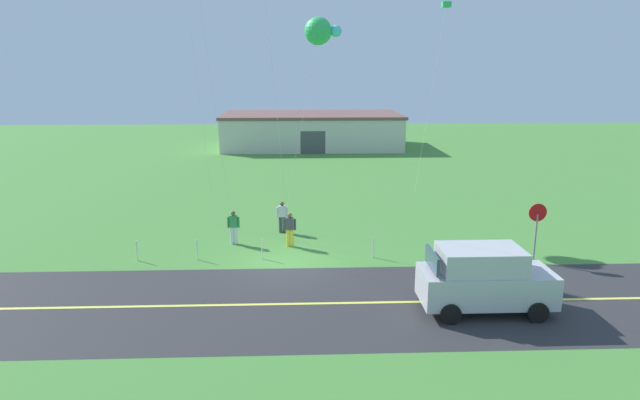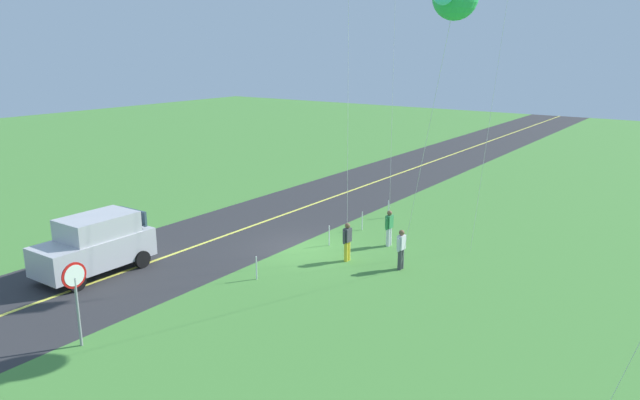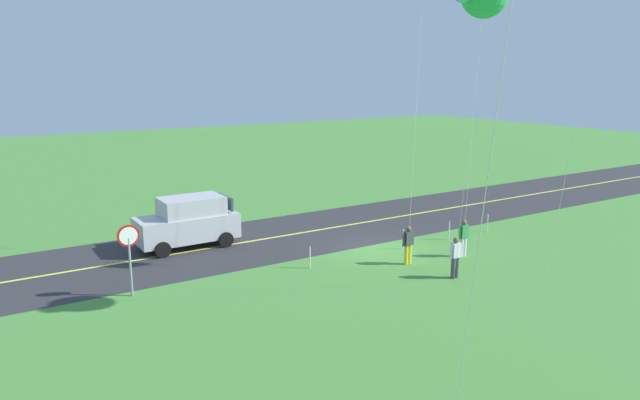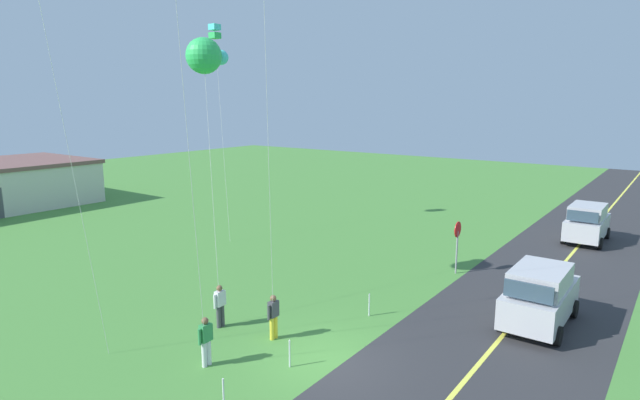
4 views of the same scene
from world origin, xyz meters
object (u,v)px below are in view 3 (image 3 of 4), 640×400
(stop_sign, at_px, (129,246))
(person_child_watcher, at_px, (455,256))
(person_adult_companion, at_px, (464,237))
(person_adult_near, at_px, (408,244))
(car_suv_foreground, at_px, (188,221))

(stop_sign, distance_m, person_child_watcher, 11.85)
(person_adult_companion, xyz_separation_m, person_child_watcher, (2.22, 1.74, 0.00))
(person_adult_near, distance_m, person_child_watcher, 2.25)
(person_adult_near, xyz_separation_m, person_adult_companion, (-2.64, 0.47, 0.00))
(stop_sign, xyz_separation_m, person_adult_companion, (-13.06, 2.96, -0.94))
(car_suv_foreground, bearing_deg, person_adult_companion, 140.62)
(stop_sign, distance_m, person_adult_near, 10.75)
(car_suv_foreground, distance_m, stop_sign, 6.03)
(car_suv_foreground, distance_m, person_adult_companion, 12.01)
(person_adult_companion, bearing_deg, person_child_watcher, 56.07)
(car_suv_foreground, xyz_separation_m, stop_sign, (3.78, 4.66, 0.65))
(person_adult_companion, height_order, person_child_watcher, same)
(car_suv_foreground, height_order, person_adult_companion, car_suv_foreground)
(person_adult_near, distance_m, person_adult_companion, 2.68)
(car_suv_foreground, relative_size, person_adult_near, 2.75)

